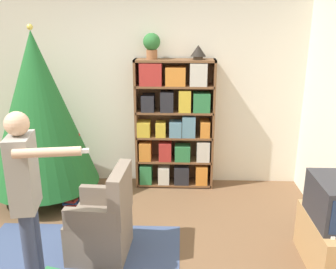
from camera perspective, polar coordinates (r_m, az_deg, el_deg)
ground_plane at (r=3.82m, az=-8.39°, el=-19.50°), size 14.00×14.00×0.00m
wall_back at (r=5.22m, az=-4.94°, el=6.60°), size 8.00×0.10×2.60m
bookshelf at (r=5.06m, az=1.08°, el=1.55°), size 1.06×0.29×1.76m
tv_stand at (r=3.97m, az=23.52°, el=-15.04°), size 0.42×0.83×0.49m
game_remote at (r=3.60m, az=23.53°, el=-13.78°), size 0.04×0.12×0.02m
christmas_tree at (r=4.88m, az=-19.09°, el=3.44°), size 1.37×1.37×2.21m
armchair at (r=3.86m, az=-9.84°, el=-13.39°), size 0.60×0.59×0.92m
standing_person at (r=3.21m, az=-20.74°, el=-8.19°), size 0.68×0.46×1.62m
potted_plant at (r=4.90m, az=-2.50°, el=13.61°), size 0.22×0.22×0.33m
table_lamp at (r=4.89m, az=4.63°, el=12.52°), size 0.20×0.20×0.18m
book_pile_near_tree at (r=4.92m, az=-14.50°, el=-10.13°), size 0.22×0.18×0.11m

